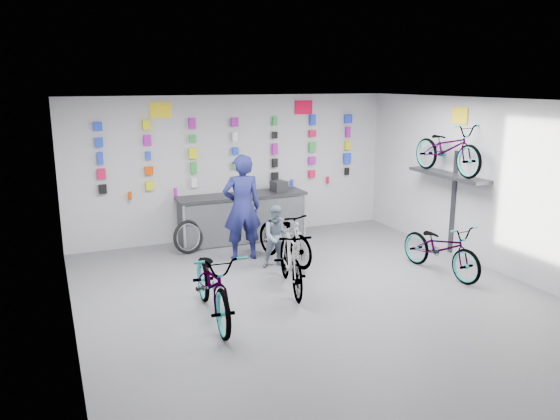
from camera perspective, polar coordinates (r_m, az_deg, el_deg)
name	(u,v)px	position (r m, az deg, el deg)	size (l,w,h in m)	color
floor	(321,302)	(8.45, 4.27, -9.54)	(8.00, 8.00, 0.00)	#4F4F53
ceiling	(324,101)	(7.79, 4.65, 11.25)	(8.00, 8.00, 0.00)	white
wall_back	(234,167)	(11.61, -4.78, 4.48)	(7.00, 7.00, 0.00)	#B0B0B3
wall_front	(553,308)	(4.97, 26.67, -9.11)	(7.00, 7.00, 0.00)	#B0B0B3
wall_left	(66,231)	(7.11, -21.42, -2.09)	(8.00, 8.00, 0.00)	#B0B0B3
wall_right	(504,188)	(10.07, 22.38, 2.16)	(8.00, 8.00, 0.00)	#B0B0B3
counter	(242,218)	(11.39, -3.94, -0.89)	(2.70, 0.66, 1.00)	black
merch_wall	(237,153)	(11.51, -4.56, 5.92)	(5.57, 0.08, 1.57)	black
wall_bracket	(449,179)	(10.82, 17.22, 3.09)	(0.39, 1.90, 2.00)	#333338
sign_left	(161,110)	(11.08, -12.35, 10.15)	(0.42, 0.02, 0.30)	yellow
sign_right	(304,107)	(12.07, 2.48, 10.67)	(0.42, 0.02, 0.30)	red
sign_side	(460,116)	(10.79, 18.28, 9.34)	(0.02, 0.40, 0.30)	yellow
bike_left	(213,283)	(7.74, -7.02, -7.57)	(0.70, 2.01, 1.06)	gray
bike_center	(291,259)	(8.70, 1.12, -5.12)	(0.49, 1.74, 1.05)	gray
bike_right	(441,248)	(9.86, 16.48, -3.80)	(0.62, 1.78, 0.93)	gray
bike_service	(284,236)	(10.04, 0.45, -2.75)	(0.47, 1.66, 1.00)	gray
bike_wall	(448,148)	(10.69, 17.12, 6.17)	(0.63, 1.80, 0.95)	gray
clerk	(242,208)	(10.12, -3.97, 0.26)	(0.72, 0.48, 1.99)	#16194E
customer	(277,236)	(9.75, -0.28, -2.78)	(0.55, 0.43, 1.14)	slate
spare_wheel	(188,237)	(10.74, -9.57, -2.81)	(0.68, 0.37, 0.66)	black
register	(279,186)	(11.55, -0.13, 2.52)	(0.28, 0.30, 0.22)	black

